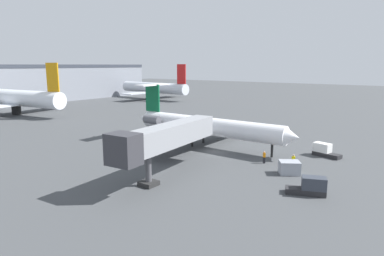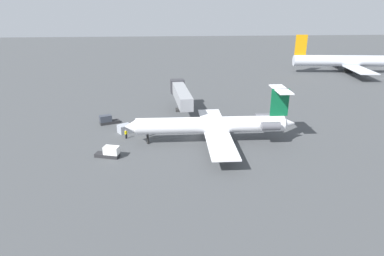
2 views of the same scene
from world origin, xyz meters
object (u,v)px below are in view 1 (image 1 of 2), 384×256
Objects in this scene: regional_jet at (204,125)px; parked_airliner_centre at (154,88)px; cargo_container_uld at (289,168)px; parked_airliner_west_mid at (16,98)px; ground_crew_loader at (293,161)px; baggage_tug_lead at (310,187)px; jet_bridge at (162,138)px; baggage_tug_trailing at (324,151)px; ground_crew_marshaller at (264,157)px.

regional_jet is 78.80m from parked_airliner_centre.
cargo_container_uld is at bearing -109.96° from regional_jet.
parked_airliner_centre is at bearing -1.76° from parked_airliner_west_mid.
regional_jet is at bearing 70.04° from cargo_container_uld.
baggage_tug_lead is (-8.34, -4.70, -0.02)m from ground_crew_loader.
jet_bridge is 17.74m from ground_crew_loader.
baggage_tug_lead reaches higher than cargo_container_uld.
regional_jet is 0.89× the size of parked_airliner_west_mid.
cargo_container_uld is at bearing 173.62° from baggage_tug_trailing.
parked_airliner_west_mid is 1.03× the size of parked_airliner_centre.
ground_crew_loader is (13.49, -10.80, -4.02)m from jet_bridge.
ground_crew_loader is 93.29m from parked_airliner_centre.
parked_airliner_centre is (55.66, 74.79, 3.44)m from ground_crew_loader.
jet_bridge is at bearing 141.31° from ground_crew_loader.
cargo_container_uld is at bearing -169.26° from ground_crew_loader.
ground_crew_marshaller is 72.77m from parked_airliner_west_mid.
baggage_tug_trailing is at bearing -74.73° from regional_jet.
cargo_container_uld is at bearing -127.92° from parked_airliner_centre.
ground_crew_marshaller is at bearing 98.74° from ground_crew_loader.
baggage_tug_trailing is at bearing -30.49° from jet_bridge.
parked_airliner_west_mid is (-5.02, 78.22, 3.60)m from baggage_tug_trailing.
ground_crew_marshaller is at bearing 47.68° from baggage_tug_lead.
baggage_tug_lead is at bearing -142.07° from cargo_container_uld.
cargo_container_uld is (-6.07, -16.73, -2.59)m from regional_jet.
regional_jet is 18.04× the size of ground_crew_marshaller.
regional_jet is 17.99m from cargo_container_uld.
ground_crew_loader is 0.40× the size of baggage_tug_trailing.
jet_bridge is at bearing -104.03° from parked_airliner_west_mid.
ground_crew_loader is at bearing -81.26° from ground_crew_marshaller.
parked_airliner_west_mid is 52.78m from parked_airliner_centre.
ground_crew_marshaller is 0.05× the size of parked_airliner_centre.
regional_jet is at bearing 61.40° from baggage_tug_lead.
jet_bridge is at bearing -137.22° from parked_airliner_centre.
cargo_container_uld is (-2.46, -4.39, -0.05)m from ground_crew_marshaller.
parked_airliner_centre is at bearing 58.07° from baggage_tug_trailing.
baggage_tug_lead is at bearing -128.84° from parked_airliner_centre.
cargo_container_uld is 0.09× the size of parked_airliner_centre.
baggage_tug_lead is 1.39× the size of cargo_container_uld.
parked_airliner_centre reaches higher than jet_bridge.
ground_crew_loader is 0.05× the size of parked_airliner_west_mid.
regional_jet reaches higher than ground_crew_loader.
baggage_tug_lead is 0.12× the size of parked_airliner_west_mid.
jet_bridge reaches higher than ground_crew_marshaller.
parked_airliner_centre is at bearing 48.09° from regional_jet.
parked_airliner_west_mid is (5.96, 76.99, 3.63)m from cargo_container_uld.
ground_crew_marshaller is 0.40× the size of baggage_tug_trailing.
parked_airliner_west_mid is at bearing 178.24° from parked_airliner_centre.
baggage_tug_lead is 81.97m from parked_airliner_west_mid.
regional_jet reaches higher than ground_crew_marshaller.
ground_crew_marshaller reaches higher than cargo_container_uld.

